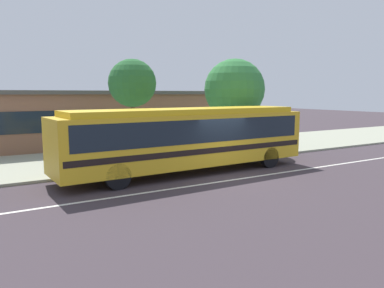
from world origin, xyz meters
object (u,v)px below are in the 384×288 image
object	(u,v)px
street_tree_near_stop	(132,84)
transit_bus	(187,136)
bus_stop_sign	(246,128)
pedestrian_waiting_near_sign	(169,143)
street_tree_mid_block	(234,89)

from	to	relation	value
street_tree_near_stop	transit_bus	bearing A→B (deg)	-81.97
bus_stop_sign	pedestrian_waiting_near_sign	bearing A→B (deg)	177.94
street_tree_near_stop	street_tree_mid_block	xyz separation A→B (m)	(6.16, -0.96, -0.28)
street_tree_near_stop	street_tree_mid_block	size ratio (longest dim) A/B	0.96
pedestrian_waiting_near_sign	bus_stop_sign	world-z (taller)	bus_stop_sign
street_tree_near_stop	street_tree_mid_block	bearing A→B (deg)	-8.87
street_tree_near_stop	street_tree_mid_block	world-z (taller)	street_tree_mid_block
transit_bus	pedestrian_waiting_near_sign	xyz separation A→B (m)	(0.09, 1.97, -0.58)
street_tree_mid_block	bus_stop_sign	bearing A→B (deg)	-108.86
pedestrian_waiting_near_sign	street_tree_near_stop	bearing A→B (deg)	105.47
street_tree_near_stop	street_tree_mid_block	distance (m)	6.24
transit_bus	pedestrian_waiting_near_sign	bearing A→B (deg)	87.24
pedestrian_waiting_near_sign	bus_stop_sign	bearing A→B (deg)	-2.06
transit_bus	street_tree_near_stop	world-z (taller)	street_tree_near_stop
street_tree_mid_block	street_tree_near_stop	bearing A→B (deg)	171.13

